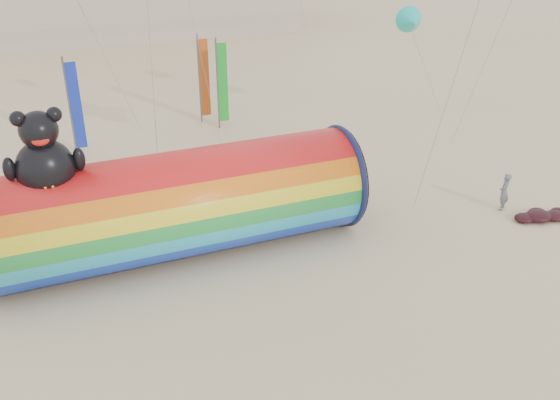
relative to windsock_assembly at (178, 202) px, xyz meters
name	(u,v)px	position (x,y,z in m)	size (l,w,h in m)	color
ground	(283,280)	(2.84, -3.30, -2.11)	(160.00, 160.00, 0.00)	#CCB58C
windsock_assembly	(178,202)	(0.00, 0.00, 0.00)	(13.83, 4.21, 6.37)	red
kite_handler	(504,192)	(13.74, -1.90, -1.28)	(0.61, 0.40, 1.68)	slate
fabric_bundle	(542,215)	(14.70, -3.26, -1.94)	(2.62, 1.35, 0.41)	#3A0A10
festival_banners	(170,89)	(2.74, 12.64, 0.52)	(8.78, 2.59, 5.20)	#59595E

